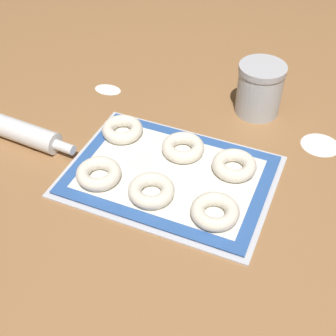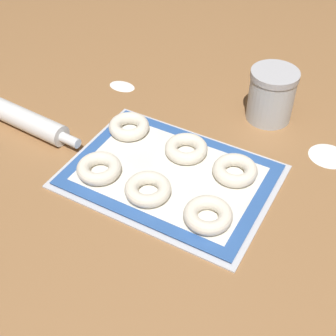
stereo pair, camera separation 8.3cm
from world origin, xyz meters
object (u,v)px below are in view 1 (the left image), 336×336
Objects in this scene: bagel_front_center at (151,191)px; bagel_front_right at (215,211)px; bagel_back_center at (182,147)px; baking_tray at (168,175)px; bagel_back_left at (122,129)px; bagel_back_right at (234,165)px; flour_canister at (260,89)px; bagel_front_left at (99,174)px.

bagel_front_right is (0.14, -0.00, 0.00)m from bagel_front_center.
bagel_front_center and bagel_back_center have the same top height.
bagel_front_right is (0.14, -0.08, 0.02)m from baking_tray.
bagel_back_left and bagel_back_right have the same top height.
bagel_back_right is at bearing 26.43° from baking_tray.
flour_canister reaches higher than baking_tray.
baking_tray is 4.58× the size of bagel_front_right.
bagel_front_left is at bearing -81.65° from bagel_back_left.
bagel_back_left is 0.29m from bagel_back_right.
bagel_back_right is at bearing -3.44° from bagel_back_left.
bagel_front_left is (-0.13, -0.08, 0.02)m from baking_tray.
bagel_front_center is at bearing -133.77° from bagel_back_right.
bagel_front_center is 1.00× the size of bagel_back_right.
bagel_front_right is 0.34m from bagel_back_left.
bagel_back_center is (0.16, -0.01, 0.00)m from bagel_back_left.
bagel_back_right is at bearing 91.82° from bagel_front_right.
flour_canister is (-0.02, 0.40, 0.04)m from bagel_front_right.
bagel_front_left is at bearing 179.01° from bagel_front_center.
bagel_front_left is at bearing 178.82° from bagel_front_right.
flour_canister is at bearing 64.58° from bagel_back_center.
bagel_front_right is 1.00× the size of bagel_back_left.
bagel_back_left is (-0.02, 0.16, 0.00)m from bagel_front_left.
bagel_front_left and bagel_front_center have the same top height.
bagel_front_center and bagel_back_left have the same top height.
bagel_back_center is 0.13m from bagel_back_right.
flour_canister reaches higher than bagel_front_left.
baking_tray is 0.15m from bagel_back_right.
bagel_back_right is 0.26m from flour_canister.
flour_canister is (-0.02, 0.26, 0.04)m from bagel_back_right.
bagel_front_center is 0.42m from flour_canister.
bagel_back_center is 1.00× the size of bagel_back_right.
bagel_front_left is 0.16m from bagel_back_left.
bagel_back_left is 0.16m from bagel_back_center.
bagel_back_center is at bearing 48.66° from bagel_front_left.
flour_canister is (0.28, 0.24, 0.04)m from bagel_back_left.
baking_tray is at bearing 149.38° from bagel_front_right.
bagel_front_center is 0.22m from bagel_back_left.
bagel_back_right is at bearing -5.37° from bagel_back_center.
bagel_back_left is 0.37m from flour_canister.
bagel_back_left is at bearing -139.10° from flour_canister.
bagel_back_left reaches higher than baking_tray.
bagel_front_center is at bearing -93.78° from baking_tray.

